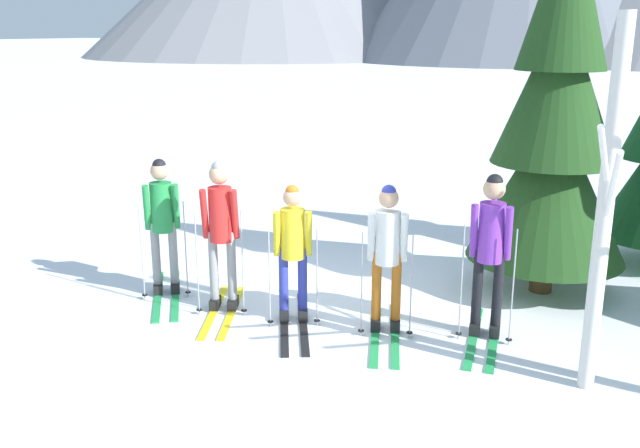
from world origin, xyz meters
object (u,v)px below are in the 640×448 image
(skier_in_white, at_px, (387,250))
(pine_tree_mid, at_px, (555,123))
(skier_in_purple, at_px, (490,245))
(skier_in_green, at_px, (162,219))
(birch_tree_slender, at_px, (605,208))
(skier_in_yellow, at_px, (293,249))
(skier_in_red, at_px, (221,226))

(skier_in_white, bearing_deg, pine_tree_mid, 56.39)
(skier_in_purple, bearing_deg, skier_in_green, -172.20)
(pine_tree_mid, relative_size, birch_tree_slender, 1.38)
(skier_in_yellow, height_order, birch_tree_slender, birch_tree_slender)
(skier_in_white, distance_m, skier_in_purple, 1.12)
(skier_in_green, relative_size, skier_in_red, 0.96)
(skier_in_green, distance_m, skier_in_purple, 4.06)
(skier_in_green, bearing_deg, birch_tree_slender, -2.34)
(skier_in_green, height_order, skier_in_white, skier_in_green)
(pine_tree_mid, bearing_deg, skier_in_white, -123.61)
(skier_in_red, relative_size, skier_in_purple, 1.00)
(skier_in_red, bearing_deg, skier_in_yellow, 4.38)
(skier_in_yellow, distance_m, pine_tree_mid, 3.60)
(skier_in_purple, distance_m, birch_tree_slender, 1.56)
(skier_in_green, height_order, pine_tree_mid, pine_tree_mid)
(skier_in_white, relative_size, pine_tree_mid, 0.36)
(skier_in_red, xyz_separation_m, pine_tree_mid, (3.37, 2.37, 1.14))
(skier_in_yellow, bearing_deg, birch_tree_slender, -2.83)
(skier_in_red, relative_size, skier_in_white, 1.06)
(skier_in_yellow, relative_size, birch_tree_slender, 0.49)
(skier_in_white, distance_m, birch_tree_slender, 2.39)
(skier_in_green, height_order, skier_in_purple, skier_in_purple)
(skier_in_red, bearing_deg, pine_tree_mid, 35.10)
(skier_in_purple, relative_size, birch_tree_slender, 0.53)
(skier_in_green, bearing_deg, skier_in_white, 3.51)
(skier_in_red, height_order, skier_in_yellow, skier_in_red)
(skier_in_green, xyz_separation_m, skier_in_white, (2.97, 0.18, -0.05))
(skier_in_yellow, height_order, skier_in_white, skier_in_white)
(skier_in_red, bearing_deg, skier_in_green, 172.94)
(skier_in_green, relative_size, birch_tree_slender, 0.51)
(skier_in_red, distance_m, skier_in_yellow, 0.95)
(skier_in_yellow, bearing_deg, skier_in_white, 12.28)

